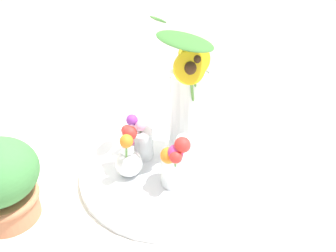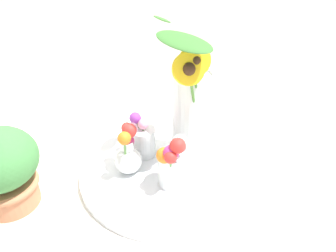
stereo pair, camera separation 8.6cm
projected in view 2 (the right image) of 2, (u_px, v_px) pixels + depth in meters
name	position (u px, v px, depth m)	size (l,w,h in m)	color
ground_plane	(175.00, 179.00, 0.93)	(6.00, 6.00, 0.00)	silver
serving_tray	(168.00, 170.00, 0.94)	(0.50, 0.50, 0.02)	silver
mason_jar_sunflowers	(192.00, 110.00, 0.90)	(0.19, 0.23, 0.42)	silver
vase_small_center	(172.00, 162.00, 0.83)	(0.08, 0.09, 0.16)	white
vase_bulb_right	(128.00, 152.00, 0.89)	(0.08, 0.09, 0.15)	white
vase_small_back	(142.00, 138.00, 0.97)	(0.08, 0.08, 0.14)	white
potted_plant	(1.00, 168.00, 0.79)	(0.19, 0.19, 0.22)	#B7704C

